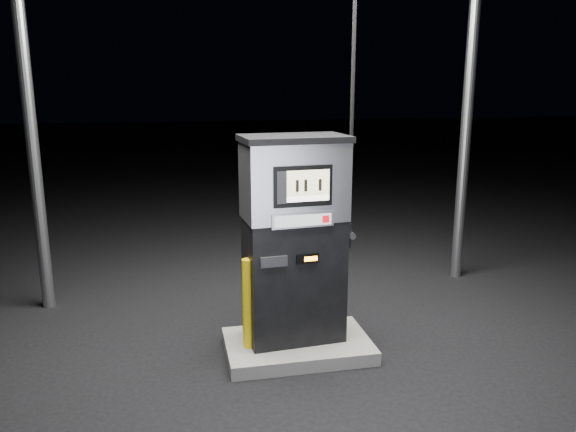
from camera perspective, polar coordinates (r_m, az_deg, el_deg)
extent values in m
plane|color=black|center=(6.48, 0.98, -13.66)|extent=(80.00, 80.00, 0.00)
cube|color=#61615D|center=(6.45, 0.98, -13.07)|extent=(1.60, 1.00, 0.15)
cylinder|color=gray|center=(7.85, -24.58, 7.08)|extent=(0.16, 0.16, 4.50)
cylinder|color=gray|center=(8.78, 17.62, 8.20)|extent=(0.16, 0.16, 4.50)
cube|color=black|center=(6.24, 0.58, -6.40)|extent=(1.09, 0.68, 1.38)
cube|color=#BBBAC2|center=(5.95, 0.60, 3.62)|extent=(1.11, 0.71, 0.83)
cube|color=black|center=(5.90, 0.61, 7.89)|extent=(1.16, 0.75, 0.07)
cube|color=black|center=(5.66, 1.54, 3.04)|extent=(0.62, 0.08, 0.42)
cube|color=beige|center=(5.65, 2.07, 3.36)|extent=(0.45, 0.04, 0.26)
cube|color=white|center=(5.68, 2.06, 1.77)|extent=(0.45, 0.04, 0.06)
cube|color=#BBBAC2|center=(5.73, 1.52, -0.43)|extent=(0.66, 0.08, 0.15)
cube|color=#AFB1B7|center=(5.71, 1.57, -0.47)|extent=(0.60, 0.05, 0.12)
cube|color=#AB0B11|center=(5.79, 3.86, -0.31)|extent=(0.08, 0.01, 0.08)
cube|color=black|center=(5.86, 2.00, -4.36)|extent=(0.24, 0.04, 0.10)
cube|color=orange|center=(5.86, 2.34, -4.37)|extent=(0.14, 0.02, 0.05)
cube|color=black|center=(5.76, -1.44, -4.67)|extent=(0.29, 0.05, 0.11)
cube|color=black|center=(6.28, 5.64, -1.85)|extent=(0.12, 0.21, 0.27)
cylinder|color=gray|center=(6.30, 6.20, -1.80)|extent=(0.10, 0.25, 0.08)
cylinder|color=black|center=(6.03, 6.65, 15.14)|extent=(0.04, 0.04, 3.41)
cylinder|color=yellow|center=(6.09, -4.02, -8.87)|extent=(0.17, 0.17, 0.99)
cylinder|color=yellow|center=(6.54, 5.42, -8.18)|extent=(0.11, 0.11, 0.80)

